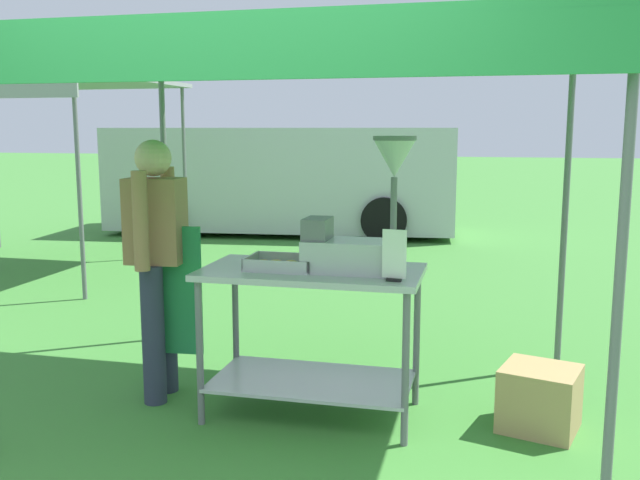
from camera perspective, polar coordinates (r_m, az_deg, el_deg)
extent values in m
plane|color=#3D7F33|center=(8.98, 5.76, -1.74)|extent=(70.00, 70.00, 0.00)
cylinder|color=slate|center=(3.03, 23.22, -3.51)|extent=(0.04, 0.04, 2.10)
cylinder|color=slate|center=(5.62, -12.48, 2.50)|extent=(0.04, 0.04, 2.10)
cylinder|color=slate|center=(5.08, 19.34, 1.53)|extent=(0.04, 0.04, 2.10)
cube|color=#2D934C|center=(4.11, -0.17, 15.44)|extent=(3.18, 2.30, 0.05)
cube|color=#2D934C|center=(3.00, -5.52, 15.17)|extent=(3.18, 0.02, 0.24)
cube|color=#B7B7BC|center=(4.02, -0.67, -2.62)|extent=(1.26, 0.68, 0.04)
cube|color=#B7B7BC|center=(4.20, -0.65, -11.42)|extent=(1.16, 0.63, 0.02)
cylinder|color=slate|center=(4.05, -9.79, -9.09)|extent=(0.04, 0.04, 0.84)
cylinder|color=slate|center=(3.76, 6.99, -10.45)|extent=(0.04, 0.04, 0.84)
cylinder|color=slate|center=(4.56, -6.89, -6.94)|extent=(0.04, 0.04, 0.84)
cylinder|color=slate|center=(4.31, 7.89, -7.92)|extent=(0.04, 0.04, 0.84)
cube|color=#B7B7BC|center=(4.03, -3.12, -2.27)|extent=(0.39, 0.29, 0.01)
cube|color=#B7B7BC|center=(3.89, -3.71, -2.13)|extent=(0.39, 0.01, 0.06)
cube|color=#B7B7BC|center=(4.15, -2.58, -1.42)|extent=(0.39, 0.01, 0.06)
cube|color=#B7B7BC|center=(4.08, -5.68, -1.64)|extent=(0.01, 0.29, 0.06)
cube|color=#B7B7BC|center=(3.97, -0.50, -1.89)|extent=(0.01, 0.29, 0.06)
torus|color=#EAB251|center=(3.98, -1.85, -2.14)|extent=(0.09, 0.09, 0.02)
torus|color=#EAB251|center=(4.01, -5.40, -2.09)|extent=(0.10, 0.10, 0.02)
torus|color=#EAB251|center=(4.03, -1.34, -1.98)|extent=(0.08, 0.08, 0.02)
torus|color=#EAB251|center=(4.05, -4.26, -1.96)|extent=(0.10, 0.10, 0.02)
torus|color=#EAB251|center=(3.97, -3.17, -2.18)|extent=(0.09, 0.09, 0.02)
torus|color=#EAB251|center=(3.97, -4.10, -2.16)|extent=(0.10, 0.10, 0.02)
torus|color=#EAB251|center=(4.09, -3.65, -1.83)|extent=(0.08, 0.08, 0.02)
torus|color=#EAB251|center=(4.10, -4.68, -1.82)|extent=(0.09, 0.09, 0.02)
torus|color=#EAB251|center=(4.07, -2.39, -1.88)|extent=(0.09, 0.09, 0.02)
cube|color=#B7B7BC|center=(3.92, 2.77, -1.32)|extent=(0.56, 0.28, 0.18)
cube|color=slate|center=(3.94, -0.21, 0.95)|extent=(0.14, 0.22, 0.12)
cylinder|color=slate|center=(3.85, 6.03, 2.48)|extent=(0.04, 0.04, 0.36)
cone|color=#B7B7BC|center=(3.83, 6.09, 6.60)|extent=(0.22, 0.22, 0.20)
cylinder|color=slate|center=(3.82, 6.12, 8.26)|extent=(0.24, 0.24, 0.02)
cube|color=black|center=(3.72, 6.05, -3.22)|extent=(0.08, 0.05, 0.02)
cube|color=white|center=(3.69, 6.08, -1.14)|extent=(0.13, 0.02, 0.26)
cylinder|color=#2D3347|center=(4.59, -12.50, -6.86)|extent=(0.14, 0.14, 0.86)
cylinder|color=#2D3347|center=(4.41, -13.44, -7.55)|extent=(0.14, 0.14, 0.86)
cube|color=#9E704C|center=(4.36, -13.28, 1.54)|extent=(0.36, 0.25, 0.52)
cube|color=#237F47|center=(4.40, -11.62, -4.06)|extent=(0.32, 0.05, 0.80)
cylinder|color=#9E704C|center=(4.56, -12.26, 2.22)|extent=(0.10, 0.10, 0.58)
cylinder|color=#9E704C|center=(4.16, -14.43, 1.50)|extent=(0.10, 0.10, 0.58)
sphere|color=#DBB28E|center=(4.33, -13.46, 6.53)|extent=(0.22, 0.22, 0.22)
cube|color=tan|center=(4.20, 17.48, -12.23)|extent=(0.49, 0.48, 0.36)
cube|color=#BCBCC1|center=(11.47, -2.99, 5.12)|extent=(5.62, 2.41, 1.60)
cube|color=#1E2833|center=(11.23, 7.80, 7.01)|extent=(0.25, 1.62, 0.70)
cylinder|color=black|center=(12.24, 5.69, 2.75)|extent=(0.70, 0.30, 0.68)
cylinder|color=black|center=(10.39, 5.24, 1.64)|extent=(0.70, 0.30, 0.68)
cylinder|color=black|center=(12.84, -9.62, 2.96)|extent=(0.70, 0.30, 0.68)
cylinder|color=black|center=(11.09, -12.53, 1.92)|extent=(0.70, 0.30, 0.68)
cylinder|color=slate|center=(7.18, -19.05, 3.96)|extent=(0.04, 0.04, 2.19)
cylinder|color=slate|center=(9.32, -10.99, 5.34)|extent=(0.04, 0.04, 2.19)
cube|color=#939399|center=(9.00, -23.11, 11.83)|extent=(3.08, 2.64, 0.05)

